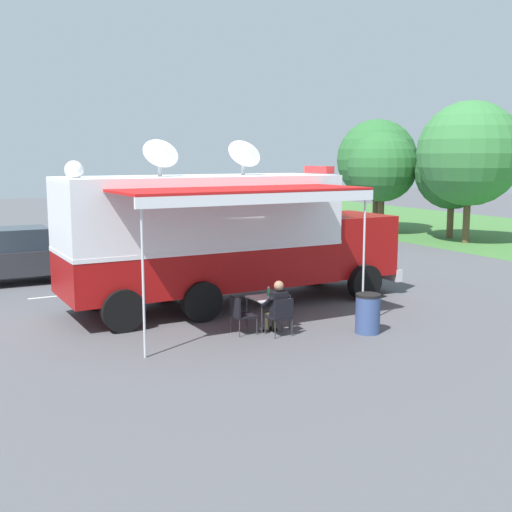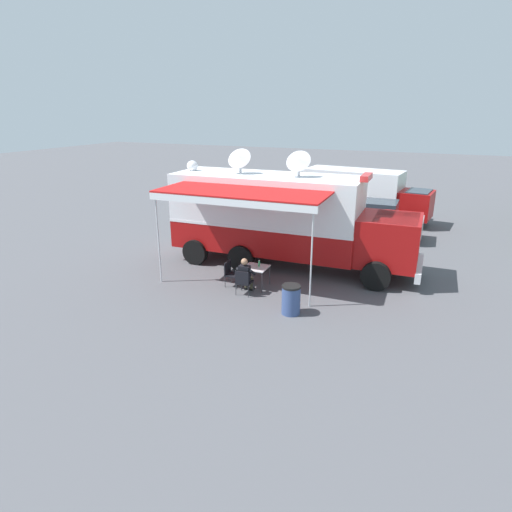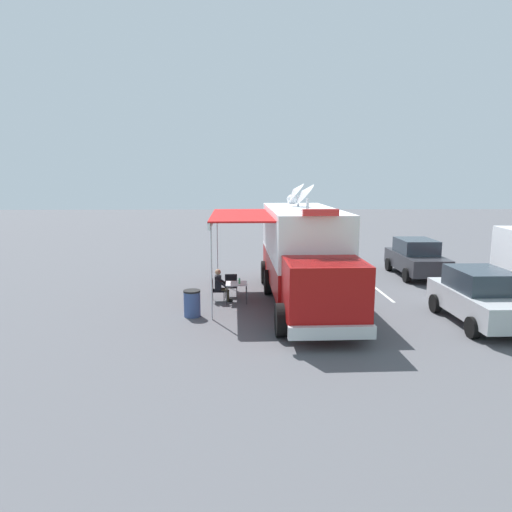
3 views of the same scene
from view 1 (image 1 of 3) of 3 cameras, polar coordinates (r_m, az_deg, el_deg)
ground_plane at (r=17.35m, az=-4.81°, el=-4.60°), size 100.00×100.00×0.00m
lot_stripe at (r=20.02m, az=-12.60°, el=-2.97°), size 0.25×4.80×0.01m
command_truck at (r=17.29m, az=-2.58°, el=1.93°), size 5.06×9.55×4.53m
folding_table at (r=15.26m, az=1.06°, el=-3.84°), size 0.82×0.82×0.73m
water_bottle at (r=15.36m, az=1.10°, el=-3.14°), size 0.07×0.07×0.22m
folding_chair_at_table at (r=14.57m, az=2.20°, el=-5.10°), size 0.49×0.49×0.87m
folding_chair_beside_table at (r=14.72m, az=-1.43°, el=-4.95°), size 0.49×0.49×0.87m
seated_responder at (r=14.69m, az=1.82°, el=-4.42°), size 0.67×0.56×1.25m
trash_bin at (r=15.05m, az=9.78°, el=-4.99°), size 0.57×0.57×0.91m
support_truck at (r=25.94m, az=-7.95°, el=2.89°), size 2.93×6.99×2.70m
car_behind_truck at (r=21.96m, az=-20.24°, el=0.04°), size 2.03×4.20×1.76m
car_far_corner at (r=23.39m, az=-2.16°, el=1.08°), size 2.07×4.23×1.76m
tree_far_left at (r=35.60m, az=10.56°, el=8.31°), size 4.25×4.25×5.95m
tree_left_of_centre at (r=34.09m, az=11.02°, el=7.66°), size 3.56×3.56×5.24m
tree_right_of_centre at (r=33.20m, az=16.85°, el=7.03°), size 3.59×3.59×5.02m
tree_far_right at (r=31.62m, az=18.23°, el=8.52°), size 4.79×4.79×6.51m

